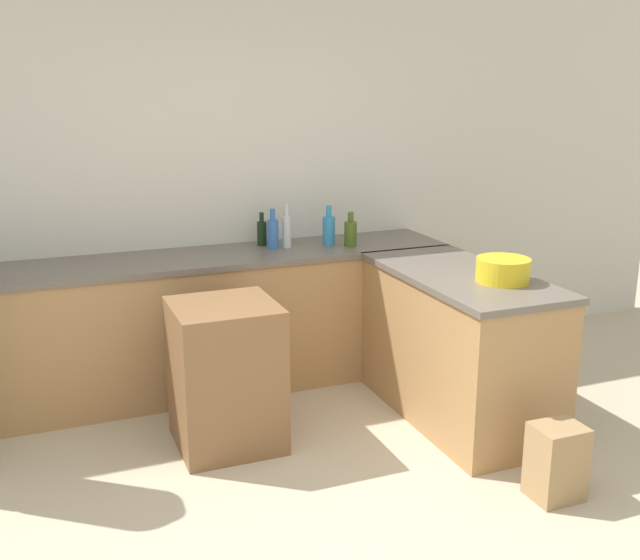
{
  "coord_description": "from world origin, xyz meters",
  "views": [
    {
      "loc": [
        -1.19,
        -2.69,
        2.08
      ],
      "look_at": [
        0.31,
        1.06,
        0.98
      ],
      "focal_mm": 42.0,
      "sensor_mm": 36.0,
      "label": 1
    }
  ],
  "objects_px": {
    "water_bottle_blue": "(273,233)",
    "wine_bottle_dark": "(262,232)",
    "island_table": "(226,375)",
    "mixing_bowl": "(503,270)",
    "paper_bag": "(556,462)",
    "olive_oil_bottle": "(351,233)",
    "dish_soap_bottle": "(329,229)",
    "vinegar_bottle_clear": "(287,231)"
  },
  "relations": [
    {
      "from": "island_table",
      "to": "water_bottle_blue",
      "type": "distance_m",
      "value": 1.23
    },
    {
      "from": "olive_oil_bottle",
      "to": "mixing_bowl",
      "type": "bearing_deg",
      "value": -69.85
    },
    {
      "from": "olive_oil_bottle",
      "to": "paper_bag",
      "type": "distance_m",
      "value": 2.14
    },
    {
      "from": "vinegar_bottle_clear",
      "to": "paper_bag",
      "type": "height_order",
      "value": "vinegar_bottle_clear"
    },
    {
      "from": "olive_oil_bottle",
      "to": "dish_soap_bottle",
      "type": "xyz_separation_m",
      "value": [
        -0.12,
        0.11,
        0.01
      ]
    },
    {
      "from": "wine_bottle_dark",
      "to": "mixing_bowl",
      "type": "bearing_deg",
      "value": -55.41
    },
    {
      "from": "olive_oil_bottle",
      "to": "wine_bottle_dark",
      "type": "height_order",
      "value": "olive_oil_bottle"
    },
    {
      "from": "island_table",
      "to": "wine_bottle_dark",
      "type": "bearing_deg",
      "value": 61.6
    },
    {
      "from": "water_bottle_blue",
      "to": "paper_bag",
      "type": "distance_m",
      "value": 2.39
    },
    {
      "from": "dish_soap_bottle",
      "to": "paper_bag",
      "type": "xyz_separation_m",
      "value": [
        0.4,
        -2.06,
        -0.85
      ]
    },
    {
      "from": "wine_bottle_dark",
      "to": "paper_bag",
      "type": "distance_m",
      "value": 2.51
    },
    {
      "from": "island_table",
      "to": "water_bottle_blue",
      "type": "relative_size",
      "value": 3.08
    },
    {
      "from": "vinegar_bottle_clear",
      "to": "mixing_bowl",
      "type": "bearing_deg",
      "value": -56.66
    },
    {
      "from": "mixing_bowl",
      "to": "vinegar_bottle_clear",
      "type": "bearing_deg",
      "value": 123.34
    },
    {
      "from": "water_bottle_blue",
      "to": "island_table",
      "type": "bearing_deg",
      "value": -123.53
    },
    {
      "from": "mixing_bowl",
      "to": "water_bottle_blue",
      "type": "relative_size",
      "value": 1.12
    },
    {
      "from": "island_table",
      "to": "wine_bottle_dark",
      "type": "distance_m",
      "value": 1.3
    },
    {
      "from": "mixing_bowl",
      "to": "dish_soap_bottle",
      "type": "bearing_deg",
      "value": 113.26
    },
    {
      "from": "wine_bottle_dark",
      "to": "dish_soap_bottle",
      "type": "bearing_deg",
      "value": -19.51
    },
    {
      "from": "wine_bottle_dark",
      "to": "paper_bag",
      "type": "xyz_separation_m",
      "value": [
        0.85,
        -2.21,
        -0.83
      ]
    },
    {
      "from": "island_table",
      "to": "vinegar_bottle_clear",
      "type": "distance_m",
      "value": 1.28
    },
    {
      "from": "wine_bottle_dark",
      "to": "paper_bag",
      "type": "height_order",
      "value": "wine_bottle_dark"
    },
    {
      "from": "mixing_bowl",
      "to": "water_bottle_blue",
      "type": "xyz_separation_m",
      "value": [
        -0.96,
        1.32,
        0.04
      ]
    },
    {
      "from": "water_bottle_blue",
      "to": "olive_oil_bottle",
      "type": "relative_size",
      "value": 1.14
    },
    {
      "from": "paper_bag",
      "to": "water_bottle_blue",
      "type": "bearing_deg",
      "value": 111.19
    },
    {
      "from": "dish_soap_bottle",
      "to": "paper_bag",
      "type": "relative_size",
      "value": 0.7
    },
    {
      "from": "mixing_bowl",
      "to": "wine_bottle_dark",
      "type": "xyz_separation_m",
      "value": [
        -1.0,
        1.45,
        0.02
      ]
    },
    {
      "from": "mixing_bowl",
      "to": "olive_oil_bottle",
      "type": "xyz_separation_m",
      "value": [
        -0.44,
        1.19,
        0.03
      ]
    },
    {
      "from": "vinegar_bottle_clear",
      "to": "dish_soap_bottle",
      "type": "distance_m",
      "value": 0.31
    },
    {
      "from": "olive_oil_bottle",
      "to": "dish_soap_bottle",
      "type": "bearing_deg",
      "value": 138.41
    },
    {
      "from": "olive_oil_bottle",
      "to": "water_bottle_blue",
      "type": "bearing_deg",
      "value": 165.46
    },
    {
      "from": "island_table",
      "to": "wine_bottle_dark",
      "type": "xyz_separation_m",
      "value": [
        0.55,
        1.02,
        0.6
      ]
    },
    {
      "from": "water_bottle_blue",
      "to": "paper_bag",
      "type": "bearing_deg",
      "value": -68.81
    },
    {
      "from": "island_table",
      "to": "mixing_bowl",
      "type": "bearing_deg",
      "value": -15.62
    },
    {
      "from": "water_bottle_blue",
      "to": "wine_bottle_dark",
      "type": "height_order",
      "value": "water_bottle_blue"
    },
    {
      "from": "vinegar_bottle_clear",
      "to": "dish_soap_bottle",
      "type": "xyz_separation_m",
      "value": [
        0.31,
        -0.02,
        -0.01
      ]
    },
    {
      "from": "water_bottle_blue",
      "to": "wine_bottle_dark",
      "type": "distance_m",
      "value": 0.13
    },
    {
      "from": "wine_bottle_dark",
      "to": "olive_oil_bottle",
      "type": "bearing_deg",
      "value": -25.07
    },
    {
      "from": "dish_soap_bottle",
      "to": "paper_bag",
      "type": "distance_m",
      "value": 2.26
    },
    {
      "from": "vinegar_bottle_clear",
      "to": "paper_bag",
      "type": "bearing_deg",
      "value": -71.1
    },
    {
      "from": "mixing_bowl",
      "to": "paper_bag",
      "type": "relative_size",
      "value": 0.79
    },
    {
      "from": "wine_bottle_dark",
      "to": "dish_soap_bottle",
      "type": "distance_m",
      "value": 0.47
    }
  ]
}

